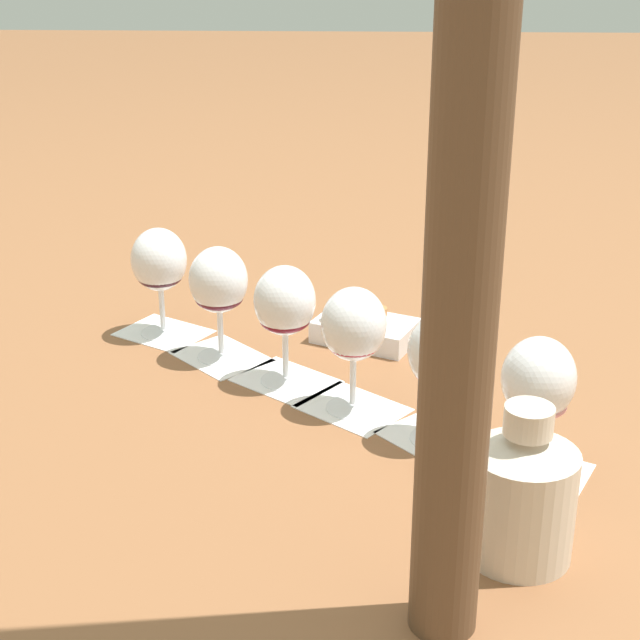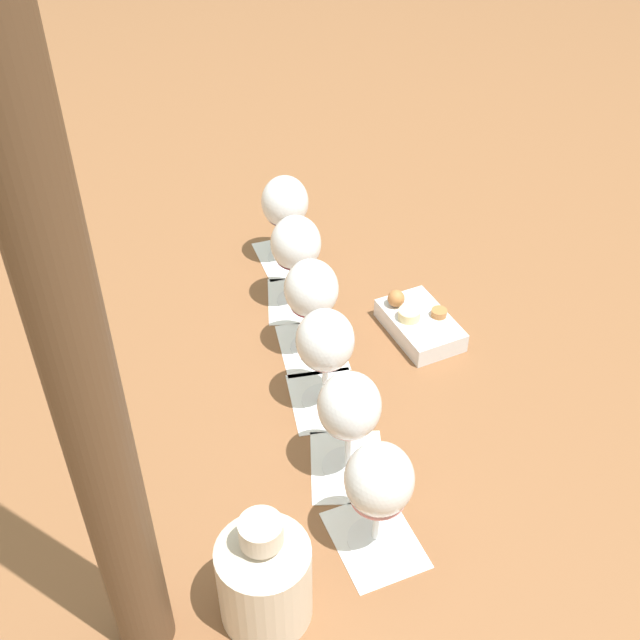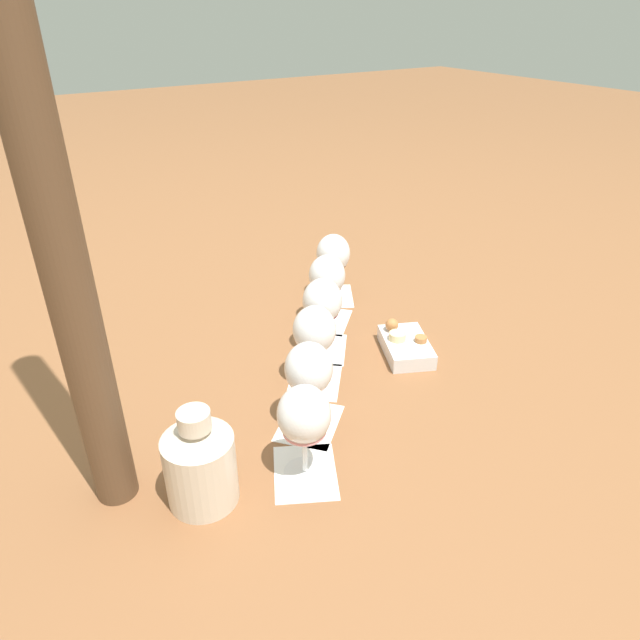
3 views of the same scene
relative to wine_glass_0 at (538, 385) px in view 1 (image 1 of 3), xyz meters
The scene contains 15 objects.
ground_plane 0.31m from the wine_glass_0, 52.80° to the left, with size 8.00×8.00×0.00m, color brown.
tasting_card_0 0.10m from the wine_glass_0, 90.00° to the left, with size 0.14×0.15×0.00m.
tasting_card_1 0.15m from the wine_glass_0, 55.43° to the left, with size 0.15×0.15×0.00m.
tasting_card_2 0.26m from the wine_glass_0, 54.67° to the left, with size 0.15×0.15×0.00m.
tasting_card_3 0.36m from the wine_glass_0, 53.25° to the left, with size 0.15×0.15×0.00m.
tasting_card_4 0.47m from the wine_glass_0, 53.12° to the left, with size 0.15×0.15×0.00m.
tasting_card_5 0.59m from the wine_glass_0, 52.55° to the left, with size 0.14×0.15×0.00m.
wine_glass_0 is the anchor object (origin of this frame).
wine_glass_1 0.11m from the wine_glass_0, 55.43° to the left, with size 0.08×0.08×0.15m.
wine_glass_2 0.23m from the wine_glass_0, 54.67° to the left, with size 0.08×0.08×0.15m.
wine_glass_3 0.35m from the wine_glass_0, 53.25° to the left, with size 0.08×0.08×0.15m.
wine_glass_4 0.46m from the wine_glass_0, 53.12° to the left, with size 0.08×0.08×0.15m.
wine_glass_5 0.58m from the wine_glass_0, 52.55° to the left, with size 0.08×0.08×0.15m.
ceramic_vase 0.15m from the wine_glass_0, 166.44° to the left, with size 0.10×0.10×0.15m.
snack_dish 0.39m from the wine_glass_0, 27.68° to the left, with size 0.13×0.16×0.06m.
Camera 1 is at (-1.09, -0.05, 0.55)m, focal length 55.00 mm.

